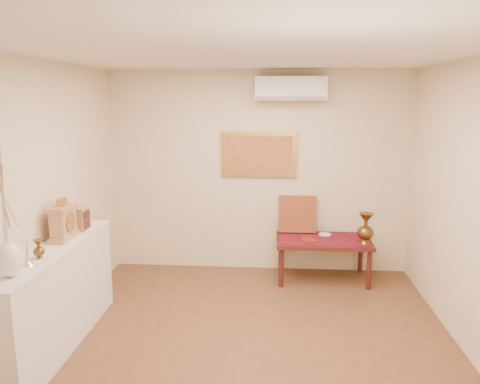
# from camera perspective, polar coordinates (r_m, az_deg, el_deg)

# --- Properties ---
(floor) EXTENTS (4.50, 4.50, 0.00)m
(floor) POSITION_cam_1_polar(r_m,az_deg,el_deg) (4.61, 1.16, -19.05)
(floor) COLOR brown
(floor) RESTS_ON ground
(ceiling) EXTENTS (4.50, 4.50, 0.00)m
(ceiling) POSITION_cam_1_polar(r_m,az_deg,el_deg) (3.99, 1.32, 16.65)
(ceiling) COLOR silver
(ceiling) RESTS_ON ground
(wall_back) EXTENTS (4.00, 0.02, 2.70)m
(wall_back) POSITION_cam_1_polar(r_m,az_deg,el_deg) (6.30, 2.31, 2.40)
(wall_back) COLOR beige
(wall_back) RESTS_ON ground
(wall_front) EXTENTS (4.00, 0.02, 2.70)m
(wall_front) POSITION_cam_1_polar(r_m,az_deg,el_deg) (1.99, -2.34, -18.30)
(wall_front) COLOR beige
(wall_front) RESTS_ON ground
(wall_left) EXTENTS (0.02, 4.50, 2.70)m
(wall_left) POSITION_cam_1_polar(r_m,az_deg,el_deg) (4.64, -24.25, -1.87)
(wall_left) COLOR beige
(wall_left) RESTS_ON ground
(white_vase) EXTENTS (0.19, 0.19, 1.02)m
(white_vase) POSITION_cam_1_polar(r_m,az_deg,el_deg) (3.93, -26.76, -2.27)
(white_vase) COLOR white
(white_vase) RESTS_ON display_ledge
(candlestick) EXTENTS (0.10, 0.10, 0.21)m
(candlestick) POSITION_cam_1_polar(r_m,az_deg,el_deg) (4.24, -24.53, -6.84)
(candlestick) COLOR silver
(candlestick) RESTS_ON display_ledge
(brass_urn_small) EXTENTS (0.10, 0.10, 0.22)m
(brass_urn_small) POSITION_cam_1_polar(r_m,az_deg,el_deg) (4.38, -23.36, -6.10)
(brass_urn_small) COLOR brown
(brass_urn_small) RESTS_ON display_ledge
(table_cloth) EXTENTS (1.14, 0.59, 0.01)m
(table_cloth) POSITION_cam_1_polar(r_m,az_deg,el_deg) (6.15, 10.12, -5.62)
(table_cloth) COLOR maroon
(table_cloth) RESTS_ON low_table
(brass_urn_tall) EXTENTS (0.21, 0.21, 0.47)m
(brass_urn_tall) POSITION_cam_1_polar(r_m,az_deg,el_deg) (6.00, 15.09, -3.90)
(brass_urn_tall) COLOR brown
(brass_urn_tall) RESTS_ON table_cloth
(plate) EXTENTS (0.17, 0.17, 0.01)m
(plate) POSITION_cam_1_polar(r_m,az_deg,el_deg) (6.30, 10.32, -5.10)
(plate) COLOR white
(plate) RESTS_ON table_cloth
(menu) EXTENTS (0.24, 0.29, 0.01)m
(menu) POSITION_cam_1_polar(r_m,az_deg,el_deg) (6.04, 8.27, -5.77)
(menu) COLOR maroon
(menu) RESTS_ON table_cloth
(cushion) EXTENTS (0.50, 0.20, 0.51)m
(cushion) POSITION_cam_1_polar(r_m,az_deg,el_deg) (6.32, 7.00, -2.67)
(cushion) COLOR maroon
(cushion) RESTS_ON table_cloth
(display_ledge) EXTENTS (0.37, 2.02, 0.98)m
(display_ledge) POSITION_cam_1_polar(r_m,az_deg,el_deg) (4.82, -21.53, -11.92)
(display_ledge) COLOR silver
(display_ledge) RESTS_ON floor
(mantel_clock) EXTENTS (0.17, 0.36, 0.41)m
(mantel_clock) POSITION_cam_1_polar(r_m,az_deg,el_deg) (4.85, -20.74, -3.45)
(mantel_clock) COLOR tan
(mantel_clock) RESTS_ON display_ledge
(wooden_chest) EXTENTS (0.16, 0.21, 0.24)m
(wooden_chest) POSITION_cam_1_polar(r_m,az_deg,el_deg) (5.15, -18.96, -3.06)
(wooden_chest) COLOR tan
(wooden_chest) RESTS_ON display_ledge
(low_table) EXTENTS (1.20, 0.70, 0.55)m
(low_table) POSITION_cam_1_polar(r_m,az_deg,el_deg) (6.17, 10.09, -6.23)
(low_table) COLOR #491A15
(low_table) RESTS_ON floor
(painting) EXTENTS (1.00, 0.06, 0.60)m
(painting) POSITION_cam_1_polar(r_m,az_deg,el_deg) (6.24, 2.32, 4.63)
(painting) COLOR #BB8A3C
(painting) RESTS_ON wall_back
(ac_unit) EXTENTS (0.90, 0.25, 0.30)m
(ac_unit) POSITION_cam_1_polar(r_m,az_deg,el_deg) (6.09, 6.21, 12.41)
(ac_unit) COLOR silver
(ac_unit) RESTS_ON wall_back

